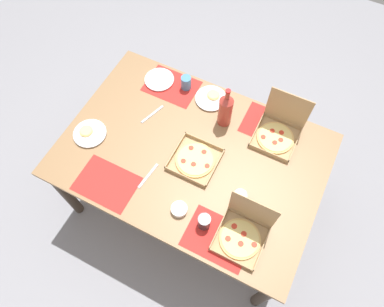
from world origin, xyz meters
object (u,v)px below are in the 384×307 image
Objects in this scene: soda_bottle at (225,110)px; condiment_bowl at (179,209)px; pizza_box_edge_far at (243,233)px; cup_dark at (204,222)px; pizza_box_corner_left at (195,160)px; plate_near_right at (159,80)px; cup_clear_right at (186,83)px; pizza_box_corner_right at (278,131)px; plate_near_left at (211,98)px; cup_clear_left at (240,197)px; plate_middle at (90,133)px.

condiment_bowl is (0.02, -0.67, -0.11)m from soda_bottle.
cup_dark is at bearing -169.17° from pizza_box_edge_far.
plate_near_right is (-0.51, 0.45, -0.00)m from pizza_box_corner_left.
soda_bottle is at bearing 91.97° from condiment_bowl.
condiment_bowl is at bearing -65.38° from cup_clear_right.
plate_near_right is (-0.89, 0.05, -0.04)m from pizza_box_corner_right.
cup_clear_right is (-0.31, 0.48, 0.04)m from pizza_box_corner_left.
pizza_box_corner_right is 0.94× the size of soda_bottle.
pizza_box_corner_right reaches higher than cup_clear_right.
plate_near_left is 2.52× the size of cup_clear_left.
cup_clear_left is (-0.09, 0.18, -0.00)m from pizza_box_edge_far.
plate_middle is 0.99× the size of plate_near_left.
soda_bottle is (0.55, -0.11, 0.12)m from plate_near_right.
plate_middle is (-1.13, 0.16, -0.04)m from pizza_box_edge_far.
pizza_box_edge_far is 1.44× the size of plate_near_right.
cup_clear_left is 0.90× the size of condiment_bowl.
cup_clear_right is (0.20, 0.03, 0.04)m from plate_near_right.
plate_middle is (-0.69, -0.13, -0.00)m from pizza_box_corner_left.
soda_bottle is 0.71m from cup_dark.
soda_bottle is at bearing -170.87° from pizza_box_corner_right.
plate_near_right is (-0.39, -0.02, -0.00)m from plate_near_left.
pizza_box_corner_right is 0.76m from cup_dark.
soda_bottle is (-0.40, 0.64, 0.09)m from pizza_box_edge_far.
plate_near_left is at bearing 140.19° from soda_bottle.
condiment_bowl is at bearing -175.39° from pizza_box_edge_far.
pizza_box_corner_right reaches higher than pizza_box_edge_far.
pizza_box_corner_right is 3.01× the size of cup_clear_right.
pizza_box_corner_right is 0.52m from cup_clear_left.
cup_dark is at bearing -118.08° from cup_clear_left.
plate_middle is at bearing 167.37° from cup_dark.
pizza_box_corner_left is at bearing 10.90° from plate_middle.
cup_clear_left reaches higher than plate_near_right.
pizza_box_corner_right is 1.42× the size of plate_near_left.
cup_clear_right is (-0.70, 0.08, 0.00)m from pizza_box_corner_right.
pizza_box_corner_right is 0.89m from plate_near_right.
pizza_box_corner_left is 1.30× the size of plate_middle.
cup_dark is 0.99× the size of cup_clear_right.
plate_middle reaches higher than plate_near_right.
plate_middle is at bearing -146.80° from soda_bottle.
cup_dark is at bearing -3.72° from condiment_bowl.
pizza_box_corner_left is (-0.44, 0.30, -0.03)m from pizza_box_edge_far.
pizza_box_corner_right reaches higher than plate_near_left.
condiment_bowl is (0.57, -0.78, 0.01)m from plate_near_right.
condiment_bowl is (0.37, -0.81, -0.03)m from cup_clear_right.
cup_clear_left is 0.25m from cup_dark.
cup_dark is (0.92, -0.21, 0.04)m from plate_middle.
pizza_box_corner_left is at bearing -96.41° from soda_bottle.
condiment_bowl is at bearing -53.94° from plate_near_right.
cup_clear_right is (-0.75, 0.78, 0.00)m from pizza_box_edge_far.
condiment_bowl is at bearing -79.31° from pizza_box_corner_left.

